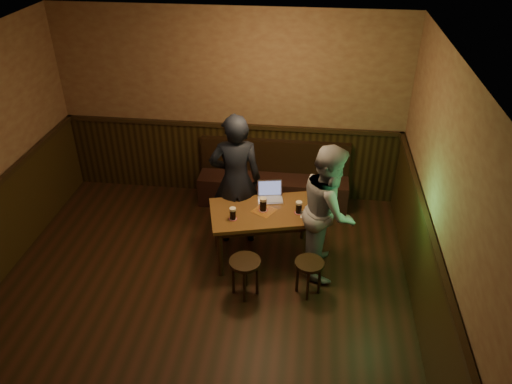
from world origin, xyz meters
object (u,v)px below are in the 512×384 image
object	(u,v)px
pint_right	(299,207)
laptop	(270,194)
pub_table	(264,217)
stool_right	(309,268)
bench	(273,184)
person_suit	(236,180)
pint_mid	(263,204)
stool_left	(245,267)
pint_left	(233,213)
person_grey	(329,210)

from	to	relation	value
pint_right	laptop	world-z (taller)	laptop
pub_table	stool_right	size ratio (longest dim) A/B	3.20
pub_table	pint_right	world-z (taller)	pint_right
bench	laptop	distance (m)	1.11
bench	person_suit	bearing A→B (deg)	-112.71
pint_mid	person_suit	xyz separation A→B (m)	(-0.39, 0.33, 0.12)
stool_left	stool_right	world-z (taller)	stool_left
pint_left	laptop	xyz separation A→B (m)	(0.40, 0.51, -0.02)
pub_table	stool_right	bearing A→B (deg)	-61.09
pint_right	person_suit	world-z (taller)	person_suit
stool_right	person_grey	world-z (taller)	person_grey
bench	person_grey	xyz separation A→B (m)	(0.78, -1.41, 0.53)
stool_left	stool_right	size ratio (longest dim) A/B	1.08
stool_left	pint_mid	distance (m)	0.84
stool_right	person_suit	bearing A→B (deg)	136.17
stool_left	person_grey	world-z (taller)	person_grey
stool_right	pint_right	world-z (taller)	pint_right
pint_left	pint_mid	size ratio (longest dim) A/B	0.88
laptop	person_suit	xyz separation A→B (m)	(-0.45, 0.05, 0.15)
pint_mid	stool_left	bearing A→B (deg)	-99.69
stool_right	person_suit	world-z (taller)	person_suit
person_suit	person_grey	world-z (taller)	person_suit
bench	stool_right	size ratio (longest dim) A/B	4.80
pint_right	stool_right	bearing A→B (deg)	-74.94
pint_right	pub_table	bearing A→B (deg)	-179.08
pint_left	person_grey	distance (m)	1.14
pub_table	person_suit	bearing A→B (deg)	125.25
pub_table	stool_right	distance (m)	0.89
person_grey	pub_table	bearing A→B (deg)	83.10
pub_table	stool_left	size ratio (longest dim) A/B	2.97
pint_mid	pint_right	xyz separation A→B (m)	(0.44, -0.00, -0.01)
stool_right	pint_left	distance (m)	1.11
pub_table	person_suit	distance (m)	0.61
pub_table	person_grey	size ratio (longest dim) A/B	0.87
pint_mid	person_suit	distance (m)	0.53
stool_left	pint_mid	bearing A→B (deg)	80.31
stool_right	pint_left	world-z (taller)	pint_left
pub_table	person_grey	distance (m)	0.82
pint_mid	laptop	size ratio (longest dim) A/B	0.51
pub_table	pint_mid	bearing A→B (deg)	139.96
stool_right	laptop	bearing A→B (deg)	121.01
bench	pint_right	distance (m)	1.45
pub_table	pint_right	bearing A→B (deg)	-13.92
pub_table	person_suit	xyz separation A→B (m)	(-0.41, 0.34, 0.30)
pint_left	person_grey	xyz separation A→B (m)	(1.13, 0.12, 0.06)
stool_right	person_suit	distance (m)	1.48
stool_right	person_grey	xyz separation A→B (m)	(0.19, 0.51, 0.48)
bench	pint_left	size ratio (longest dim) A/B	13.91
bench	person_grey	size ratio (longest dim) A/B	1.30
pint_left	person_suit	bearing A→B (deg)	95.16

